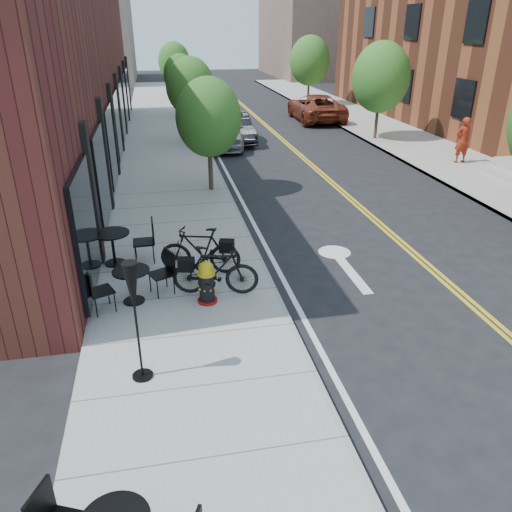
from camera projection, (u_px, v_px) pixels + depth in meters
ground at (294, 328)px, 9.84m from camera, size 120.00×120.00×0.00m
sidewalk_near at (170, 185)px, 18.35m from camera, size 4.00×70.00×0.12m
sidewalk_far at (466, 168)px, 20.45m from camera, size 4.00×70.00×0.12m
building_near at (45, 78)px, 19.65m from camera, size 5.00×28.00×7.00m
bg_building_left at (89, 28)px, 48.96m from camera, size 8.00×14.00×10.00m
bg_building_right at (318, 17)px, 54.51m from camera, size 10.00×16.00×12.00m
tree_near_a at (209, 118)px, 16.63m from camera, size 2.20×2.20×3.81m
tree_near_b at (190, 87)px, 23.69m from camera, size 2.30×2.30×3.98m
tree_near_c at (181, 75)px, 30.87m from camera, size 2.10×2.10×3.67m
tree_near_d at (174, 62)px, 37.87m from camera, size 2.40×2.40×4.11m
tree_far_b at (381, 77)px, 24.26m from camera, size 2.80×2.80×4.62m
tree_far_c at (310, 61)px, 34.92m from camera, size 2.80×2.80×4.62m
fire_hydrant at (207, 283)px, 10.37m from camera, size 0.55×0.55×0.95m
bicycle_left at (200, 251)px, 11.55m from camera, size 1.96×1.01×1.13m
bicycle_right at (215, 270)px, 10.65m from camera, size 1.93×0.92×1.12m
bistro_set_b at (113, 244)px, 12.00m from camera, size 1.97×0.87×1.06m
bistro_set_c at (132, 281)px, 10.36m from camera, size 1.81×1.12×0.96m
patio_umbrella at (133, 297)px, 7.68m from camera, size 0.34×0.34×2.11m
parked_car_a at (223, 130)px, 23.97m from camera, size 2.53×4.95×1.61m
parked_car_b at (234, 128)px, 24.95m from camera, size 1.72×4.30×1.39m
parked_car_c at (208, 98)px, 34.31m from camera, size 2.76×5.55×1.55m
parked_car_far at (316, 107)px, 30.39m from camera, size 2.77×5.71×1.57m
pedestrian at (463, 140)px, 20.68m from camera, size 0.71×0.49×1.87m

